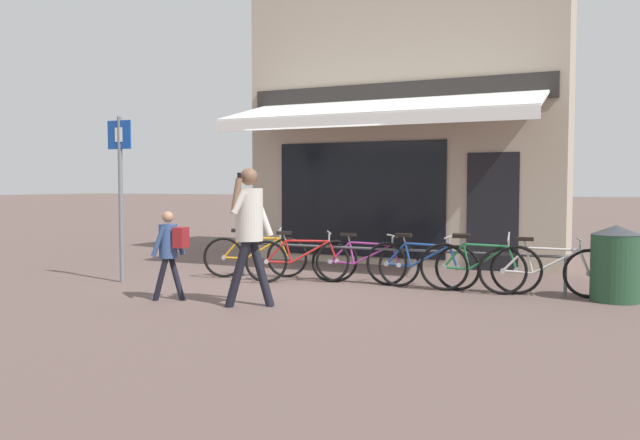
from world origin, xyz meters
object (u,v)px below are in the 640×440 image
object	(u,v)px
bicycle_green	(479,267)
litter_bin	(616,263)
pedestrian_adult	(249,221)
bicycle_orange	(255,256)
bicycle_purple	(364,261)
bicycle_blue	(421,264)
parking_sign	(120,182)
bicycle_red	(301,259)
bicycle_silver	(545,270)
pedestrian_child	(170,244)

from	to	relation	value
bicycle_green	litter_bin	distance (m)	1.74
bicycle_green	pedestrian_adult	size ratio (longest dim) A/B	0.97
bicycle_orange	bicycle_purple	bearing A→B (deg)	-20.97
bicycle_blue	parking_sign	distance (m)	4.79
bicycle_red	bicycle_green	distance (m)	2.72
bicycle_silver	parking_sign	world-z (taller)	parking_sign
pedestrian_child	parking_sign	size ratio (longest dim) A/B	0.46
pedestrian_child	litter_bin	xyz separation A→B (m)	(5.37, 2.31, -0.24)
bicycle_red	pedestrian_adult	distance (m)	2.16
bicycle_orange	pedestrian_adult	xyz separation A→B (m)	(1.16, -2.16, 0.71)
bicycle_green	litter_bin	size ratio (longest dim) A/B	1.70
litter_bin	parking_sign	xyz separation A→B (m)	(-7.03, -1.35, 1.07)
bicycle_orange	pedestrian_child	xyz separation A→B (m)	(-0.01, -2.22, 0.38)
bicycle_silver	pedestrian_adult	distance (m)	4.08
bicycle_orange	bicycle_red	size ratio (longest dim) A/B	1.01
bicycle_orange	bicycle_green	bearing A→B (deg)	-24.53
bicycle_blue	parking_sign	bearing A→B (deg)	-160.47
bicycle_green	pedestrian_child	bearing A→B (deg)	-154.13
litter_bin	parking_sign	size ratio (longest dim) A/B	0.39
bicycle_orange	bicycle_red	bearing A→B (deg)	-33.33
parking_sign	pedestrian_child	bearing A→B (deg)	-29.92
bicycle_orange	pedestrian_child	world-z (taller)	pedestrian_child
litter_bin	bicycle_red	bearing A→B (deg)	-177.00
bicycle_orange	parking_sign	world-z (taller)	parking_sign
bicycle_purple	bicycle_orange	bearing A→B (deg)	-177.01
bicycle_purple	bicycle_green	bearing A→B (deg)	-4.30
bicycle_orange	bicycle_red	xyz separation A→B (m)	(0.91, -0.14, -0.00)
bicycle_purple	parking_sign	size ratio (longest dim) A/B	0.68
bicycle_silver	parking_sign	bearing A→B (deg)	-177.35
pedestrian_adult	pedestrian_child	world-z (taller)	pedestrian_adult
bicycle_orange	bicycle_purple	xyz separation A→B (m)	(1.85, 0.11, -0.01)
bicycle_orange	bicycle_red	world-z (taller)	bicycle_orange
bicycle_green	pedestrian_adult	world-z (taller)	pedestrian_adult
bicycle_orange	bicycle_blue	xyz separation A→B (m)	(2.75, 0.09, -0.00)
bicycle_purple	pedestrian_adult	bearing A→B (deg)	-107.50
bicycle_orange	pedestrian_adult	bearing A→B (deg)	-86.29
bicycle_green	bicycle_silver	bearing A→B (deg)	0.09
bicycle_orange	bicycle_blue	size ratio (longest dim) A/B	0.92
bicycle_green	parking_sign	size ratio (longest dim) A/B	0.66
pedestrian_adult	bicycle_blue	bearing A→B (deg)	-133.41
bicycle_red	pedestrian_adult	size ratio (longest dim) A/B	0.90
bicycle_red	pedestrian_adult	xyz separation A→B (m)	(0.25, -2.02, 0.71)
bicycle_blue	bicycle_green	bearing A→B (deg)	-3.81
bicycle_blue	bicycle_green	xyz separation A→B (m)	(0.87, -0.10, 0.02)
pedestrian_adult	litter_bin	world-z (taller)	pedestrian_adult
bicycle_orange	bicycle_purple	world-z (taller)	bicycle_orange
bicycle_orange	bicycle_silver	world-z (taller)	bicycle_orange
bicycle_green	pedestrian_child	world-z (taller)	pedestrian_child
pedestrian_child	bicycle_purple	bearing A→B (deg)	-135.75
bicycle_silver	pedestrian_child	xyz separation A→B (m)	(-4.50, -2.30, 0.38)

